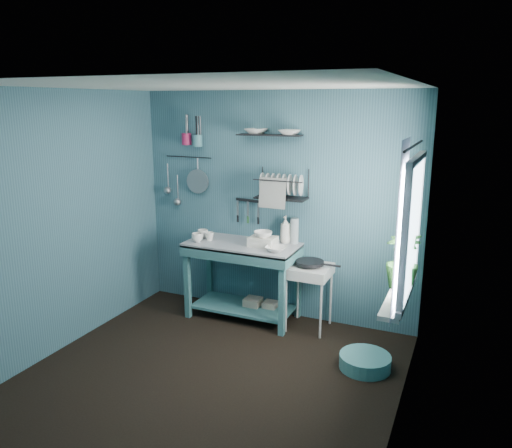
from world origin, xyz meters
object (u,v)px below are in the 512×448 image
at_px(mug_left, 197,237).
at_px(storage_tin_small, 270,310).
at_px(work_counter, 243,280).
at_px(hotplate_stand, 309,297).
at_px(utensil_cup_teal, 197,141).
at_px(mug_right, 203,234).
at_px(frying_pan, 310,262).
at_px(storage_tin_large, 253,307).
at_px(floor_basin, 365,362).
at_px(soap_bottle, 285,229).
at_px(mug_mid, 210,236).
at_px(water_bottle, 294,231).
at_px(potted_plant, 402,260).
at_px(colander, 198,181).
at_px(dish_rack, 281,184).
at_px(wash_tub, 263,241).
at_px(utensil_cup_magenta, 187,139).

bearing_deg(mug_left, storage_tin_small, 17.10).
distance_m(work_counter, mug_left, 0.70).
distance_m(hotplate_stand, utensil_cup_teal, 2.14).
bearing_deg(mug_right, frying_pan, 1.32).
relative_size(frying_pan, storage_tin_large, 1.36).
distance_m(hotplate_stand, floor_basin, 1.00).
height_order(storage_tin_small, floor_basin, storage_tin_small).
distance_m(soap_bottle, hotplate_stand, 0.77).
distance_m(mug_mid, storage_tin_large, 0.95).
xyz_separation_m(water_bottle, floor_basin, (0.98, -0.79, -0.95)).
height_order(potted_plant, storage_tin_small, potted_plant).
distance_m(colander, floor_basin, 2.72).
bearing_deg(potted_plant, dish_rack, 152.26).
distance_m(wash_tub, water_bottle, 0.37).
distance_m(water_bottle, potted_plant, 1.48).
relative_size(work_counter, utensil_cup_teal, 9.46).
distance_m(wash_tub, dish_rack, 0.64).
xyz_separation_m(wash_tub, frying_pan, (0.51, 0.05, -0.18)).
relative_size(mug_left, colander, 0.44).
xyz_separation_m(mug_right, hotplate_stand, (1.26, 0.03, -0.57)).
height_order(water_bottle, colander, colander).
bearing_deg(mug_mid, soap_bottle, 18.00).
height_order(soap_bottle, colander, colander).
distance_m(utensil_cup_magenta, storage_tin_small, 2.16).
bearing_deg(water_bottle, mug_right, -167.83).
bearing_deg(water_bottle, mug_mid, -162.72).
relative_size(colander, floor_basin, 0.60).
height_order(wash_tub, storage_tin_small, wash_tub).
bearing_deg(wash_tub, soap_bottle, 52.31).
xyz_separation_m(mug_mid, storage_tin_small, (0.68, 0.14, -0.82)).
bearing_deg(colander, mug_right, -51.14).
xyz_separation_m(soap_bottle, utensil_cup_teal, (-1.07, -0.00, 0.93)).
bearing_deg(mug_mid, frying_pan, 4.45).
bearing_deg(potted_plant, utensil_cup_teal, 162.25).
bearing_deg(colander, floor_basin, -20.16).
height_order(water_bottle, utensil_cup_magenta, utensil_cup_magenta).
bearing_deg(utensil_cup_magenta, mug_left, -48.61).
distance_m(wash_tub, storage_tin_large, 0.83).
bearing_deg(floor_basin, hotplate_stand, 140.84).
bearing_deg(work_counter, storage_tin_small, 17.14).
xyz_separation_m(water_bottle, potted_plant, (1.25, -0.80, 0.07)).
bearing_deg(potted_plant, colander, 161.83).
distance_m(water_bottle, frying_pan, 0.41).
height_order(mug_left, water_bottle, water_bottle).
height_order(mug_mid, colander, colander).
bearing_deg(wash_tub, dish_rack, 50.62).
bearing_deg(wash_tub, utensil_cup_magenta, 168.18).
bearing_deg(mug_left, potted_plant, -10.48).
bearing_deg(hotplate_stand, colander, 160.88).
height_order(utensil_cup_teal, colander, utensil_cup_teal).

